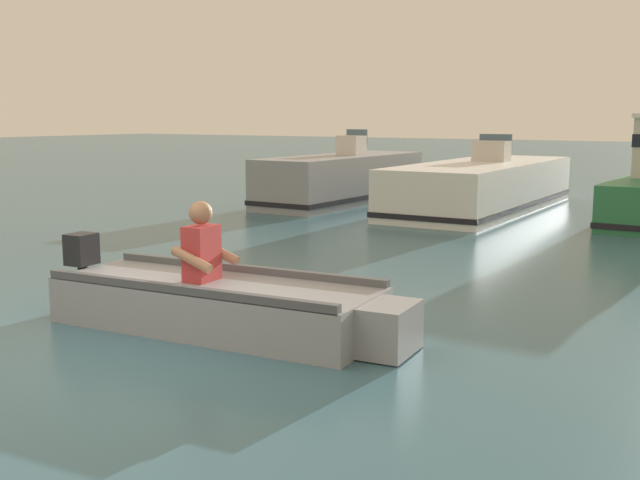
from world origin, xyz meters
TOP-DOWN VIEW (x-y plane):
  - ground_plane at (0.00, 0.00)m, footprint 120.00×120.00m
  - rowboat_with_person at (0.31, 1.49)m, footprint 3.73×1.38m
  - moored_boat_grey at (-4.12, 11.13)m, footprint 1.64×5.19m
  - moored_boat_white at (-0.94, 11.63)m, footprint 2.24×6.55m

SIDE VIEW (x-z plane):
  - ground_plane at x=0.00m, z-range 0.00..0.00m
  - rowboat_with_person at x=0.31m, z-range -0.34..0.85m
  - moored_boat_white at x=-0.94m, z-range -0.31..1.27m
  - moored_boat_grey at x=-4.12m, z-range -0.31..1.35m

